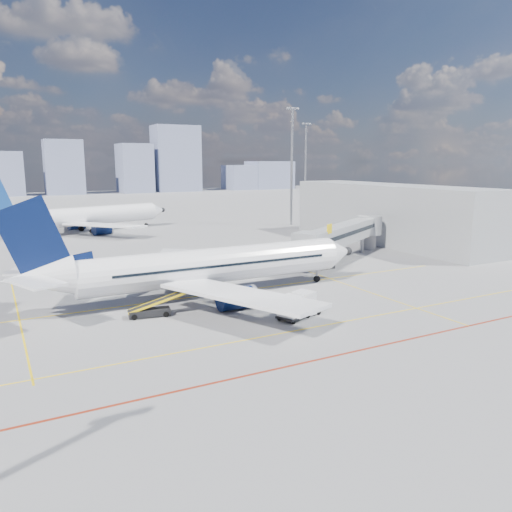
{
  "coord_description": "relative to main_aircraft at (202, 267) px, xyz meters",
  "views": [
    {
      "loc": [
        -21.47,
        -39.48,
        13.89
      ],
      "look_at": [
        3.16,
        6.54,
        4.0
      ],
      "focal_mm": 35.0,
      "sensor_mm": 36.0,
      "label": 1
    }
  ],
  "objects": [
    {
      "name": "ramp_worker",
      "position": [
        7.54,
        -8.41,
        -2.29
      ],
      "size": [
        0.58,
        0.76,
        1.86
      ],
      "primitive_type": "imported",
      "rotation": [
        0.0,
        0.0,
        1.35
      ],
      "color": "yellow",
      "rests_on": "ground"
    },
    {
      "name": "apron_markings",
      "position": [
        2.16,
        -11.2,
        -3.22
      ],
      "size": [
        90.0,
        35.12,
        0.01
      ],
      "color": "yellow",
      "rests_on": "ground"
    },
    {
      "name": "jet_bridge",
      "position": [
        26.25,
        9.62,
        0.52
      ],
      "size": [
        23.55,
        15.78,
        6.3
      ],
      "color": "#979B9F",
      "rests_on": "ground"
    },
    {
      "name": "second_aircraft",
      "position": [
        -2.66,
        55.98,
        0.0
      ],
      "size": [
        37.22,
        31.85,
        11.09
      ],
      "rotation": [
        0.0,
        0.0,
        0.28
      ],
      "color": "white",
      "rests_on": "ground"
    },
    {
      "name": "main_aircraft",
      "position": [
        0.0,
        0.0,
        0.0
      ],
      "size": [
        38.15,
        33.25,
        11.12
      ],
      "rotation": [
        0.0,
        0.0,
        0.0
      ],
      "color": "white",
      "rests_on": "ground"
    },
    {
      "name": "distant_skyline",
      "position": [
        -4.12,
        182.71,
        8.23
      ],
      "size": [
        247.85,
        15.98,
        30.55
      ],
      "color": "#767FA3",
      "rests_on": "ground"
    },
    {
      "name": "ground",
      "position": [
        2.74,
        -7.29,
        -3.22
      ],
      "size": [
        420.0,
        420.0,
        0.0
      ],
      "primitive_type": "plane",
      "color": "gray",
      "rests_on": "ground"
    },
    {
      "name": "floodlight_mast_ne",
      "position": [
        40.74,
        47.71,
        10.36
      ],
      "size": [
        3.2,
        0.61,
        25.45
      ],
      "color": "gray",
      "rests_on": "ground"
    },
    {
      "name": "floodlight_mast_far",
      "position": [
        67.74,
        82.71,
        10.36
      ],
      "size": [
        3.2,
        0.61,
        25.45
      ],
      "color": "gray",
      "rests_on": "ground"
    },
    {
      "name": "belt_loader",
      "position": [
        -6.58,
        -3.75,
        -2.66
      ],
      "size": [
        5.4,
        2.05,
        2.17
      ],
      "rotation": [
        0.0,
        0.0,
        -0.17
      ],
      "color": "black",
      "rests_on": "ground"
    },
    {
      "name": "baggage_tug",
      "position": [
        6.27,
        -10.26,
        -2.57
      ],
      "size": [
        2.14,
        1.56,
        1.35
      ],
      "rotation": [
        0.0,
        0.0,
        0.22
      ],
      "color": "white",
      "rests_on": "ground"
    },
    {
      "name": "cargo_dolly",
      "position": [
        4.92,
        -10.41,
        -2.0
      ],
      "size": [
        4.45,
        3.2,
        2.23
      ],
      "rotation": [
        0.0,
        0.0,
        0.38
      ],
      "color": "black",
      "rests_on": "ground"
    },
    {
      "name": "terminal_block",
      "position": [
        42.69,
        18.71,
        1.78
      ],
      "size": [
        10.0,
        42.0,
        10.0
      ],
      "color": "#979B9F",
      "rests_on": "ground"
    }
  ]
}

